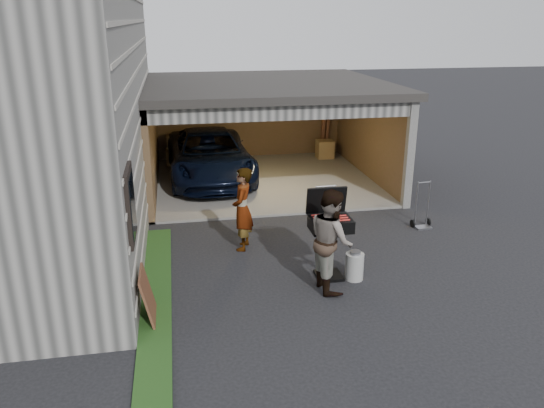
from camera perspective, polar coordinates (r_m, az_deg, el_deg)
The scene contains 10 objects.
ground at distance 9.69m, azimuth 1.27°, elevation -8.82°, with size 80.00×80.00×0.00m, color black.
groundcover_strip at distance 8.66m, azimuth -12.43°, elevation -12.81°, with size 0.50×8.00×0.06m, color #193814.
garage at distance 15.59m, azimuth -1.02°, elevation 9.40°, with size 6.80×6.30×2.90m.
minivan at distance 15.76m, azimuth -6.75°, elevation 5.04°, with size 2.32×5.04×1.40m, color black.
woman at distance 10.87m, azimuth -3.19°, elevation -0.56°, with size 0.64×0.42×1.74m, color #A7BDD2.
man at distance 9.31m, azimuth 6.38°, elevation -3.86°, with size 0.89×0.70×1.84m, color #4A291D.
bbq_grill at distance 9.68m, azimuth 6.25°, elevation -2.45°, with size 0.75×0.66×1.67m.
propane_tank at distance 9.94m, azimuth 8.85°, elevation -6.65°, with size 0.34×0.34×0.51m, color #B5B6B2.
plywood_panel at distance 8.70m, azimuth -13.18°, elevation -9.68°, with size 0.04×0.77×0.87m, color #502C1B.
hand_truck at distance 12.68m, azimuth 15.83°, elevation -1.51°, with size 0.46×0.36×1.09m.
Camera 1 is at (-1.76, -8.35, 4.58)m, focal length 35.00 mm.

